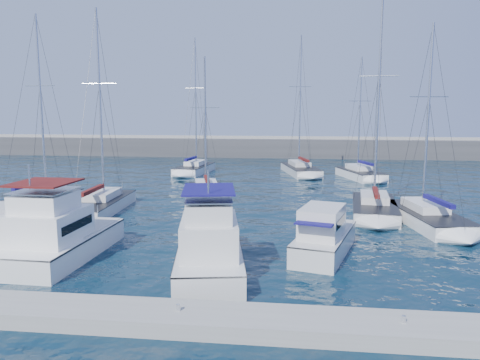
# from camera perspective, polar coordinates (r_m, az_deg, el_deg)

# --- Properties ---
(ground) EXTENTS (220.00, 220.00, 0.00)m
(ground) POSITION_cam_1_polar(r_m,az_deg,el_deg) (28.31, -1.92, -7.63)
(ground) COLOR black
(ground) RESTS_ON ground
(breakwater) EXTENTS (160.00, 6.00, 4.45)m
(breakwater) POSITION_cam_1_polar(r_m,az_deg,el_deg) (79.26, 3.84, 3.63)
(breakwater) COLOR #424244
(breakwater) RESTS_ON ground
(dock) EXTENTS (40.00, 2.20, 0.60)m
(dock) POSITION_cam_1_polar(r_m,az_deg,el_deg) (18.08, -7.49, -16.38)
(dock) COLOR gray
(dock) RESTS_ON ground
(dock_cleat_centre) EXTENTS (0.16, 0.16, 0.25)m
(dock_cleat_centre) POSITION_cam_1_polar(r_m,az_deg,el_deg) (17.91, -7.52, -15.15)
(dock_cleat_centre) COLOR silver
(dock_cleat_centre) RESTS_ON dock
(dock_cleat_near_stbd) EXTENTS (0.16, 0.16, 0.25)m
(dock_cleat_near_stbd) POSITION_cam_1_polar(r_m,az_deg,el_deg) (17.82, 19.34, -15.70)
(dock_cleat_near_stbd) COLOR silver
(dock_cleat_near_stbd) RESTS_ON dock
(motor_yacht_port_outer) EXTENTS (4.13, 6.23, 3.20)m
(motor_yacht_port_outer) POSITION_cam_1_polar(r_m,az_deg,el_deg) (28.93, -25.83, -6.22)
(motor_yacht_port_outer) COLOR silver
(motor_yacht_port_outer) RESTS_ON ground
(motor_yacht_port_inner) EXTENTS (4.10, 8.43, 4.69)m
(motor_yacht_port_inner) POSITION_cam_1_polar(r_m,az_deg,el_deg) (26.90, -21.52, -6.60)
(motor_yacht_port_inner) COLOR white
(motor_yacht_port_inner) RESTS_ON ground
(motor_yacht_stbd_inner) EXTENTS (4.67, 9.40, 4.69)m
(motor_yacht_stbd_inner) POSITION_cam_1_polar(r_m,az_deg,el_deg) (23.26, -3.73, -8.36)
(motor_yacht_stbd_inner) COLOR silver
(motor_yacht_stbd_inner) RESTS_ON ground
(motor_yacht_stbd_outer) EXTENTS (4.08, 7.10, 3.20)m
(motor_yacht_stbd_outer) POSITION_cam_1_polar(r_m,az_deg,el_deg) (26.15, 10.17, -6.99)
(motor_yacht_stbd_outer) COLOR silver
(motor_yacht_stbd_outer) RESTS_ON ground
(sailboat_mid_a) EXTENTS (4.02, 8.20, 15.72)m
(sailboat_mid_a) POSITION_cam_1_polar(r_m,az_deg,el_deg) (41.57, -23.08, -2.31)
(sailboat_mid_a) COLOR white
(sailboat_mid_a) RESTS_ON ground
(sailboat_mid_b) EXTENTS (3.52, 9.22, 15.85)m
(sailboat_mid_b) POSITION_cam_1_polar(r_m,az_deg,el_deg) (38.22, -16.64, -2.90)
(sailboat_mid_b) COLOR silver
(sailboat_mid_b) RESTS_ON ground
(sailboat_mid_c) EXTENTS (4.72, 8.21, 12.83)m
(sailboat_mid_c) POSITION_cam_1_polar(r_m,az_deg,el_deg) (41.98, -4.13, -1.57)
(sailboat_mid_c) COLOR white
(sailboat_mid_c) RESTS_ON ground
(sailboat_mid_d) EXTENTS (4.08, 8.83, 16.68)m
(sailboat_mid_d) POSITION_cam_1_polar(r_m,az_deg,el_deg) (36.95, 16.04, -3.24)
(sailboat_mid_d) COLOR silver
(sailboat_mid_d) RESTS_ON ground
(sailboat_mid_e) EXTENTS (4.47, 9.15, 14.01)m
(sailboat_mid_e) POSITION_cam_1_polar(r_m,az_deg,el_deg) (34.93, 21.86, -4.26)
(sailboat_mid_e) COLOR white
(sailboat_mid_e) RESTS_ON ground
(sailboat_back_a) EXTENTS (3.97, 8.49, 16.92)m
(sailboat_back_a) POSITION_cam_1_polar(r_m,az_deg,el_deg) (58.92, -5.56, 1.39)
(sailboat_back_a) COLOR white
(sailboat_back_a) RESTS_ON ground
(sailboat_back_b) EXTENTS (5.23, 9.91, 17.18)m
(sailboat_back_b) POSITION_cam_1_polar(r_m,az_deg,el_deg) (58.41, 7.37, 1.28)
(sailboat_back_b) COLOR silver
(sailboat_back_b) RESTS_ON ground
(sailboat_back_c) EXTENTS (5.23, 8.31, 14.16)m
(sailboat_back_c) POSITION_cam_1_polar(r_m,az_deg,el_deg) (55.74, 14.43, 0.72)
(sailboat_back_c) COLOR white
(sailboat_back_c) RESTS_ON ground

